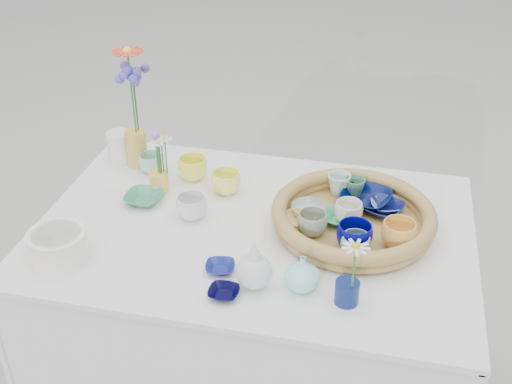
# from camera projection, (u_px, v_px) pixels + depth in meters

# --- Properties ---
(wicker_tray) EXTENTS (0.47, 0.47, 0.08)m
(wicker_tray) POSITION_uv_depth(u_px,v_px,m) (353.00, 218.00, 1.84)
(wicker_tray) COLOR #9E7C46
(wicker_tray) RESTS_ON display_table
(tray_ceramic_0) EXTENTS (0.19, 0.19, 0.04)m
(tray_ceramic_0) POSITION_uv_depth(u_px,v_px,m) (366.00, 199.00, 1.94)
(tray_ceramic_0) COLOR #000C41
(tray_ceramic_0) RESTS_ON wicker_tray
(tray_ceramic_1) EXTENTS (0.16, 0.16, 0.03)m
(tray_ceramic_1) POSITION_uv_depth(u_px,v_px,m) (382.00, 208.00, 1.90)
(tray_ceramic_1) COLOR #0E144B
(tray_ceramic_1) RESTS_ON wicker_tray
(tray_ceramic_2) EXTENTS (0.12, 0.12, 0.08)m
(tray_ceramic_2) POSITION_uv_depth(u_px,v_px,m) (399.00, 234.00, 1.74)
(tray_ceramic_2) COLOR #E9AE4B
(tray_ceramic_2) RESTS_ON wicker_tray
(tray_ceramic_3) EXTENTS (0.11, 0.11, 0.03)m
(tray_ceramic_3) POSITION_uv_depth(u_px,v_px,m) (342.00, 218.00, 1.86)
(tray_ceramic_3) COLOR #41A76E
(tray_ceramic_3) RESTS_ON wicker_tray
(tray_ceramic_4) EXTENTS (0.10, 0.10, 0.07)m
(tray_ceramic_4) POSITION_uv_depth(u_px,v_px,m) (312.00, 224.00, 1.80)
(tray_ceramic_4) COLOR gray
(tray_ceramic_4) RESTS_ON wicker_tray
(tray_ceramic_5) EXTENTS (0.12, 0.12, 0.03)m
(tray_ceramic_5) POSITION_uv_depth(u_px,v_px,m) (309.00, 210.00, 1.88)
(tray_ceramic_5) COLOR #9DB9B4
(tray_ceramic_5) RESTS_ON wicker_tray
(tray_ceramic_6) EXTENTS (0.08, 0.08, 0.07)m
(tray_ceramic_6) POSITION_uv_depth(u_px,v_px,m) (339.00, 184.00, 1.98)
(tray_ceramic_6) COLOR silver
(tray_ceramic_6) RESTS_ON wicker_tray
(tray_ceramic_7) EXTENTS (0.09, 0.09, 0.06)m
(tray_ceramic_7) POSITION_uv_depth(u_px,v_px,m) (349.00, 212.00, 1.85)
(tray_ceramic_7) COLOR silver
(tray_ceramic_7) RESTS_ON wicker_tray
(tray_ceramic_8) EXTENTS (0.11, 0.11, 0.02)m
(tray_ceramic_8) POSITION_uv_depth(u_px,v_px,m) (386.00, 206.00, 1.91)
(tray_ceramic_8) COLOR #7492C7
(tray_ceramic_8) RESTS_ON wicker_tray
(tray_ceramic_9) EXTENTS (0.13, 0.13, 0.08)m
(tray_ceramic_9) POSITION_uv_depth(u_px,v_px,m) (354.00, 237.00, 1.73)
(tray_ceramic_9) COLOR #030372
(tray_ceramic_9) RESTS_ON wicker_tray
(tray_ceramic_10) EXTENTS (0.10, 0.10, 0.03)m
(tray_ceramic_10) POSITION_uv_depth(u_px,v_px,m) (299.00, 221.00, 1.84)
(tray_ceramic_10) COLOR #F7C567
(tray_ceramic_10) RESTS_ON wicker_tray
(tray_ceramic_11) EXTENTS (0.08, 0.08, 0.06)m
(tray_ceramic_11) POSITION_uv_depth(u_px,v_px,m) (355.00, 246.00, 1.71)
(tray_ceramic_11) COLOR #81B2A6
(tray_ceramic_11) RESTS_ON wicker_tray
(tray_ceramic_12) EXTENTS (0.07, 0.07, 0.06)m
(tray_ceramic_12) POSITION_uv_depth(u_px,v_px,m) (354.00, 187.00, 1.97)
(tray_ceramic_12) COLOR #4A835F
(tray_ceramic_12) RESTS_ON wicker_tray
(loose_ceramic_0) EXTENTS (0.10, 0.10, 0.08)m
(loose_ceramic_0) POSITION_uv_depth(u_px,v_px,m) (193.00, 168.00, 2.09)
(loose_ceramic_0) COLOR #F5F646
(loose_ceramic_0) RESTS_ON display_table
(loose_ceramic_1) EXTENTS (0.10, 0.10, 0.07)m
(loose_ceramic_1) POSITION_uv_depth(u_px,v_px,m) (226.00, 183.00, 2.02)
(loose_ceramic_1) COLOR #F8FF5A
(loose_ceramic_1) RESTS_ON display_table
(loose_ceramic_2) EXTENTS (0.12, 0.12, 0.03)m
(loose_ceramic_2) POSITION_uv_depth(u_px,v_px,m) (144.00, 198.00, 1.98)
(loose_ceramic_2) COLOR #398D6A
(loose_ceramic_2) RESTS_ON display_table
(loose_ceramic_3) EXTENTS (0.11, 0.11, 0.07)m
(loose_ceramic_3) POSITION_uv_depth(u_px,v_px,m) (192.00, 207.00, 1.90)
(loose_ceramic_3) COLOR silver
(loose_ceramic_3) RESTS_ON display_table
(loose_ceramic_4) EXTENTS (0.09, 0.09, 0.02)m
(loose_ceramic_4) POSITION_uv_depth(u_px,v_px,m) (220.00, 268.00, 1.70)
(loose_ceramic_4) COLOR navy
(loose_ceramic_4) RESTS_ON display_table
(loose_ceramic_5) EXTENTS (0.09, 0.09, 0.06)m
(loose_ceramic_5) POSITION_uv_depth(u_px,v_px,m) (151.00, 163.00, 2.13)
(loose_ceramic_5) COLOR #87D5BD
(loose_ceramic_5) RESTS_ON display_table
(loose_ceramic_6) EXTENTS (0.08, 0.08, 0.02)m
(loose_ceramic_6) POSITION_uv_depth(u_px,v_px,m) (224.00, 293.00, 1.61)
(loose_ceramic_6) COLOR black
(loose_ceramic_6) RESTS_ON display_table
(fluted_bowl) EXTENTS (0.16, 0.16, 0.08)m
(fluted_bowl) POSITION_uv_depth(u_px,v_px,m) (58.00, 246.00, 1.73)
(fluted_bowl) COLOR white
(fluted_bowl) RESTS_ON display_table
(bud_vase_paleblue) EXTENTS (0.10, 0.10, 0.14)m
(bud_vase_paleblue) POSITION_uv_depth(u_px,v_px,m) (254.00, 264.00, 1.61)
(bud_vase_paleblue) COLOR silver
(bud_vase_paleblue) RESTS_ON display_table
(bud_vase_seafoam) EXTENTS (0.11, 0.11, 0.10)m
(bud_vase_seafoam) POSITION_uv_depth(u_px,v_px,m) (302.00, 273.00, 1.62)
(bud_vase_seafoam) COLOR #96EAE7
(bud_vase_seafoam) RESTS_ON display_table
(bud_vase_cobalt) EXTENTS (0.07, 0.07, 0.06)m
(bud_vase_cobalt) POSITION_uv_depth(u_px,v_px,m) (347.00, 292.00, 1.58)
(bud_vase_cobalt) COLOR navy
(bud_vase_cobalt) RESTS_ON display_table
(single_daisy) EXTENTS (0.09, 0.09, 0.14)m
(single_daisy) POSITION_uv_depth(u_px,v_px,m) (354.00, 267.00, 1.52)
(single_daisy) COLOR white
(single_daisy) RESTS_ON bud_vase_cobalt
(tall_vase_yellow) EXTENTS (0.08, 0.08, 0.13)m
(tall_vase_yellow) POSITION_uv_depth(u_px,v_px,m) (137.00, 148.00, 2.15)
(tall_vase_yellow) COLOR gold
(tall_vase_yellow) RESTS_ON display_table
(gerbera) EXTENTS (0.13, 0.13, 0.30)m
(gerbera) POSITION_uv_depth(u_px,v_px,m) (132.00, 93.00, 2.04)
(gerbera) COLOR #F34023
(gerbera) RESTS_ON tall_vase_yellow
(hydrangea) EXTENTS (0.09, 0.09, 0.27)m
(hydrangea) POSITION_uv_depth(u_px,v_px,m) (136.00, 103.00, 2.08)
(hydrangea) COLOR #51499F
(hydrangea) RESTS_ON tall_vase_yellow
(white_pitcher) EXTENTS (0.13, 0.10, 0.11)m
(white_pitcher) POSITION_uv_depth(u_px,v_px,m) (119.00, 147.00, 2.18)
(white_pitcher) COLOR silver
(white_pitcher) RESTS_ON display_table
(daisy_cup) EXTENTS (0.07, 0.07, 0.07)m
(daisy_cup) POSITION_uv_depth(u_px,v_px,m) (159.00, 181.00, 2.03)
(daisy_cup) COLOR #FFBB4C
(daisy_cup) RESTS_ON display_table
(daisy_posy) EXTENTS (0.10, 0.10, 0.15)m
(daisy_posy) POSITION_uv_depth(u_px,v_px,m) (161.00, 150.00, 1.98)
(daisy_posy) COLOR white
(daisy_posy) RESTS_ON daisy_cup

